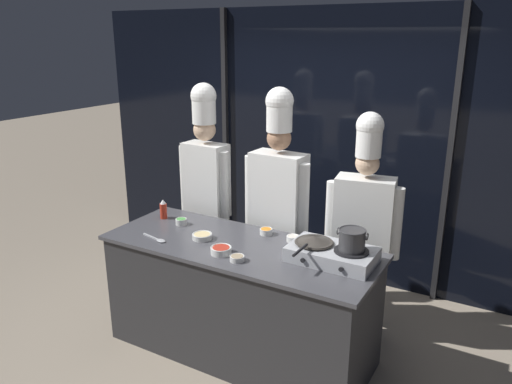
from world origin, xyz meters
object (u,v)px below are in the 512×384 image
object	(u,v)px
portable_stove	(332,254)
squeeze_bottle_chili	(163,209)
chef_head	(206,176)
stock_pot	(352,239)
chef_sous	(278,192)
chef_line	(364,217)
prep_bowl_mushrooms	(237,258)
frying_pan	(314,240)
prep_bowl_ginger	(202,236)
prep_bowl_carrots	(266,231)
prep_bowl_scallions	(181,221)
serving_spoon_slotted	(158,240)
prep_bowl_onion	(293,238)
prep_bowl_chili_flakes	(221,250)

from	to	relation	value
portable_stove	squeeze_bottle_chili	xyz separation A→B (m)	(-1.57, 0.08, 0.03)
chef_head	stock_pot	bearing A→B (deg)	164.32
chef_sous	chef_line	bearing A→B (deg)	-172.19
squeeze_bottle_chili	prep_bowl_mushrooms	distance (m)	1.08
portable_stove	frying_pan	world-z (taller)	frying_pan
chef_sous	chef_line	xyz separation A→B (m)	(0.72, 0.06, -0.11)
prep_bowl_ginger	prep_bowl_carrots	bearing A→B (deg)	40.21
portable_stove	prep_bowl_scallions	bearing A→B (deg)	178.54
serving_spoon_slotted	chef_line	distance (m)	1.61
prep_bowl_scallions	prep_bowl_ginger	xyz separation A→B (m)	(0.33, -0.16, -0.00)
prep_bowl_scallions	prep_bowl_onion	bearing A→B (deg)	8.56
frying_pan	chef_line	bearing A→B (deg)	73.75
frying_pan	chef_line	xyz separation A→B (m)	(0.17, 0.58, 0.02)
frying_pan	prep_bowl_scallions	xyz separation A→B (m)	(-1.21, 0.04, -0.10)
prep_bowl_ginger	prep_bowl_mushrooms	bearing A→B (deg)	-24.36
prep_bowl_mushrooms	chef_sous	world-z (taller)	chef_sous
stock_pot	prep_bowl_mushrooms	distance (m)	0.80
prep_bowl_ginger	chef_line	xyz separation A→B (m)	(1.05, 0.70, 0.13)
prep_bowl_chili_flakes	prep_bowl_carrots	bearing A→B (deg)	77.71
prep_bowl_mushrooms	chef_line	distance (m)	1.10
prep_bowl_scallions	serving_spoon_slotted	distance (m)	0.36
prep_bowl_mushrooms	frying_pan	bearing A→B (deg)	36.54
portable_stove	serving_spoon_slotted	size ratio (longest dim) A/B	2.26
prep_bowl_scallions	chef_head	xyz separation A→B (m)	(-0.09, 0.49, 0.26)
prep_bowl_ginger	chef_head	world-z (taller)	chef_head
stock_pot	prep_bowl_ginger	size ratio (longest dim) A/B	1.36
portable_stove	prep_bowl_mushrooms	distance (m)	0.66
prep_bowl_onion	prep_bowl_carrots	size ratio (longest dim) A/B	0.99
prep_bowl_onion	prep_bowl_chili_flakes	xyz separation A→B (m)	(-0.35, -0.46, 0.00)
portable_stove	frying_pan	size ratio (longest dim) A/B	1.25
prep_bowl_onion	prep_bowl_ginger	size ratio (longest dim) A/B	0.64
serving_spoon_slotted	chef_sous	world-z (taller)	chef_sous
portable_stove	prep_bowl_scallions	distance (m)	1.35
prep_bowl_scallions	chef_head	world-z (taller)	chef_head
serving_spoon_slotted	chef_line	bearing A→B (deg)	34.08
prep_bowl_onion	chef_line	xyz separation A→B (m)	(0.42, 0.40, 0.13)
prep_bowl_chili_flakes	squeeze_bottle_chili	bearing A→B (deg)	156.46
prep_bowl_scallions	chef_sous	xyz separation A→B (m)	(0.66, 0.48, 0.23)
prep_bowl_carrots	chef_head	distance (m)	0.91
prep_bowl_scallions	portable_stove	bearing A→B (deg)	-1.46
chef_sous	squeeze_bottle_chili	bearing A→B (deg)	28.82
stock_pot	prep_bowl_carrots	size ratio (longest dim) A/B	2.07
serving_spoon_slotted	chef_line	xyz separation A→B (m)	(1.33, 0.90, 0.14)
prep_bowl_carrots	serving_spoon_slotted	world-z (taller)	prep_bowl_carrots
prep_bowl_scallions	prep_bowl_chili_flakes	size ratio (longest dim) A/B	0.61
prep_bowl_carrots	prep_bowl_ginger	size ratio (longest dim) A/B	0.65
stock_pot	prep_bowl_onion	xyz separation A→B (m)	(-0.53, 0.18, -0.17)
prep_bowl_chili_flakes	serving_spoon_slotted	distance (m)	0.56
prep_bowl_scallions	chef_sous	size ratio (longest dim) A/B	0.05
chef_head	prep_bowl_onion	bearing A→B (deg)	164.49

